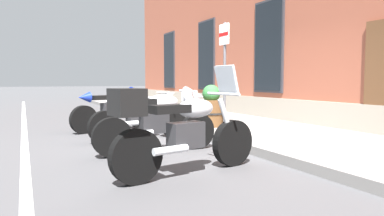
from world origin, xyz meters
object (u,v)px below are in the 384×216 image
Objects in this scene: parking_sign at (224,60)px; barrel_planter at (211,108)px; motorcycle_blue_sport at (116,107)px; motorcycle_silver_touring at (182,130)px; motorcycle_white_sport at (162,117)px; motorcycle_grey_naked at (142,116)px.

barrel_planter is at bearing -145.45° from parking_sign.
motorcycle_blue_sport is 0.97× the size of motorcycle_silver_touring.
motorcycle_white_sport is at bearing 1.09° from motorcycle_blue_sport.
motorcycle_blue_sport reaches higher than motorcycle_grey_naked.
motorcycle_blue_sport is 4.29m from motorcycle_silver_touring.
motorcycle_white_sport is at bearing -48.92° from barrel_planter.
barrel_planter is at bearing 53.56° from motorcycle_blue_sport.
motorcycle_blue_sport is 1.55m from motorcycle_grey_naked.
motorcycle_white_sport is 2.54m from parking_sign.
motorcycle_silver_touring is 3.59m from barrel_planter.
motorcycle_silver_touring is 0.92× the size of parking_sign.
parking_sign reaches higher than barrel_planter.
barrel_planter is (-1.53, 1.76, -0.03)m from motorcycle_white_sport.
motorcycle_blue_sport is 0.96× the size of motorcycle_grey_naked.
motorcycle_grey_naked is (1.54, 0.13, -0.09)m from motorcycle_blue_sport.
parking_sign is at bearing 51.25° from motorcycle_blue_sport.
parking_sign reaches higher than motorcycle_white_sport.
motorcycle_white_sport is at bearing -3.33° from motorcycle_grey_naked.
motorcycle_silver_touring is (2.74, -0.36, 0.10)m from motorcycle_grey_naked.
motorcycle_white_sport reaches higher than motorcycle_blue_sport.
motorcycle_white_sport is (2.87, 0.05, 0.02)m from motorcycle_blue_sport.
motorcycle_grey_naked is 2.77m from motorcycle_silver_touring.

